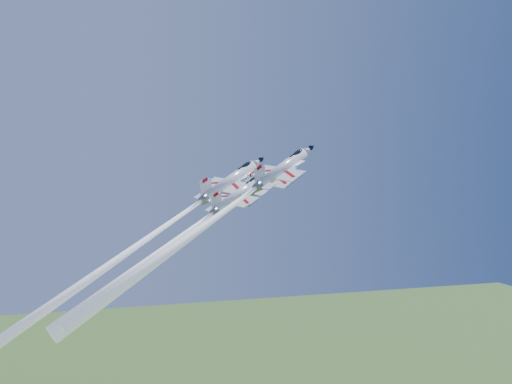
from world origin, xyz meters
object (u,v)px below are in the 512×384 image
object	(u,v)px
jet_lead	(208,224)
jet_right	(216,217)
jet_slot	(182,236)
jet_left	(146,240)

from	to	relation	value
jet_lead	jet_right	bearing A→B (deg)	-34.69
jet_lead	jet_right	size ratio (longest dim) A/B	1.14
jet_lead	jet_slot	distance (m)	7.58
jet_lead	jet_left	bearing A→B (deg)	-106.13
jet_right	jet_slot	world-z (taller)	jet_right
jet_lead	jet_slot	bearing A→B (deg)	-72.63
jet_slot	jet_lead	bearing A→B (deg)	107.37
jet_right	jet_slot	distance (m)	8.98
jet_right	jet_slot	xyz separation A→B (m)	(-3.84, 7.37, -3.41)
jet_slot	jet_left	bearing A→B (deg)	-149.57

